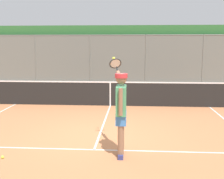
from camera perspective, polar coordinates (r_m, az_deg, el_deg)
name	(u,v)px	position (r m, az deg, el deg)	size (l,w,h in m)	color
ground_plane	(98,138)	(7.66, -2.66, -9.43)	(60.00, 60.00, 0.00)	#C67A4C
court_line_markings	(92,155)	(6.58, -3.86, -12.55)	(7.74, 8.87, 0.01)	white
fence_backdrop	(118,56)	(17.35, 1.19, 6.59)	(18.92, 1.37, 3.46)	slate
tennis_net	(110,93)	(11.43, -0.35, -0.75)	(9.95, 0.09, 1.07)	#2D2D2D
tennis_player	(121,107)	(6.23, 1.76, -3.45)	(0.48, 1.46, 2.09)	navy
tennis_ball_near_net	(3,157)	(6.76, -20.58, -12.24)	(0.07, 0.07, 0.07)	#D6E042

